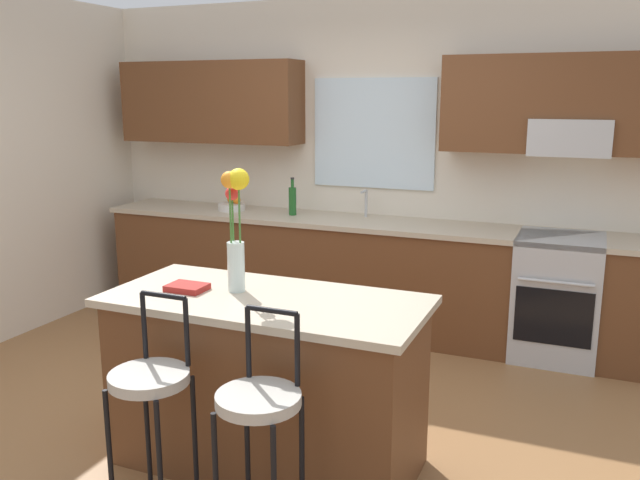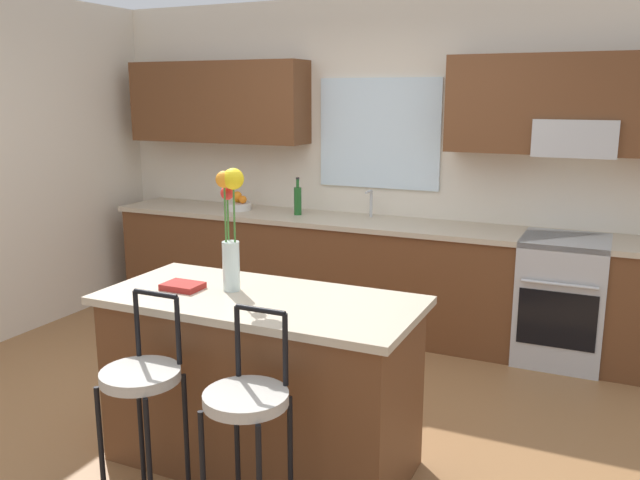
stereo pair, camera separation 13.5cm
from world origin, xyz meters
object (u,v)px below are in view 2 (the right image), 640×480
Objects in this scene: oven_range at (561,300)px; flower_vase at (230,223)px; bar_stool_near at (142,385)px; bar_stool_middle at (247,409)px; bottle_olive_oil at (298,200)px; cookbook at (183,286)px; kitchen_island at (261,381)px; fruit_bowl_oranges at (238,204)px.

flower_vase is at bearing -125.23° from oven_range.
bar_stool_middle is at bearing 0.00° from bar_stool_near.
cookbook is at bearing -79.10° from bottle_olive_oil.
bottle_olive_oil is at bearing 107.65° from flower_vase.
kitchen_island is 0.64m from cookbook.
kitchen_island is 1.57× the size of bar_stool_near.
bar_stool_middle is at bearing -67.63° from bottle_olive_oil.
oven_range is 2.82m from cookbook.
flower_vase is at bearing 168.11° from kitchen_island.
bar_stool_middle is 0.94m from cookbook.
fruit_bowl_oranges is at bearing 123.86° from kitchen_island.
oven_range is at bearing 51.68° from cookbook.
fruit_bowl_oranges is 0.76× the size of bottle_olive_oil.
bar_stool_near reaches higher than cookbook.
oven_range is 2.91m from bar_stool_middle.
oven_range is 3.15m from bar_stool_near.
bar_stool_middle reaches higher than kitchen_island.
bar_stool_near is 3.28× the size of bottle_olive_oil.
flower_vase reaches higher than cookbook.
bar_stool_near is at bearing -78.05° from bottle_olive_oil.
bar_stool_middle is 3.00m from bottle_olive_oil.
cookbook is 0.63× the size of bottle_olive_oil.
kitchen_island is at bearing 6.91° from cookbook.
fruit_bowl_oranges is at bearing 114.70° from cookbook.
cookbook is 2.43m from fruit_bowl_oranges.
fruit_bowl_oranges is (-1.45, 2.16, 0.51)m from kitchen_island.
kitchen_island is at bearing -56.14° from fruit_bowl_oranges.
flower_vase is (-0.46, 0.63, 0.64)m from bar_stool_middle.
bar_stool_near reaches higher than oven_range.
oven_range is at bearing 54.77° from flower_vase.
bar_stool_near is at bearing 180.00° from bar_stool_middle.
fruit_bowl_oranges is (-1.27, 2.12, -0.31)m from flower_vase.
oven_range is 2.69m from flower_vase.
bottle_olive_oil reaches higher than cookbook.
bar_stool_near is (-1.57, -2.72, 0.18)m from oven_range.
kitchen_island is (-1.29, -2.13, 0.00)m from oven_range.
flower_vase is at bearing 81.76° from bar_stool_near.
oven_range is 4.60× the size of cookbook.
bar_stool_middle is at bearing -57.96° from fruit_bowl_oranges.
bar_stool_middle reaches higher than cookbook.
bar_stool_near is at bearing -66.91° from fruit_bowl_oranges.
flower_vase is at bearing 125.91° from bar_stool_middle.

